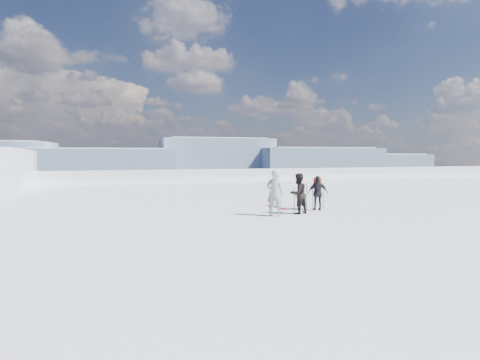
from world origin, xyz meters
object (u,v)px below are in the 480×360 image
object	(u,v)px
skier_dark	(298,194)
skis_loose	(277,207)
skier_pack	(318,193)
skier_grey	(275,193)

from	to	relation	value
skier_dark	skis_loose	distance (m)	2.21
skier_pack	skis_loose	world-z (taller)	skier_pack
skier_grey	skier_dark	distance (m)	1.19
skier_dark	skis_loose	size ratio (longest dim) A/B	1.03
skier_dark	skier_pack	bearing A→B (deg)	-171.27
skier_pack	skier_grey	bearing A→B (deg)	39.75
skier_dark	skis_loose	bearing A→B (deg)	-104.74
skier_grey	skis_loose	xyz separation A→B (m)	(1.02, 2.27, -0.94)
skier_grey	skis_loose	world-z (taller)	skier_grey
skier_pack	skis_loose	distance (m)	2.13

